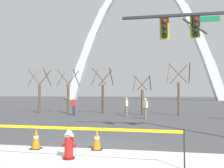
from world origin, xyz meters
TOP-DOWN VIEW (x-y plane):
  - ground_plane at (0.00, 0.00)m, footprint 240.00×240.00m
  - fire_hydrant at (-0.36, -1.25)m, footprint 0.46×0.48m
  - caution_tape_barrier at (0.06, -1.60)m, footprint 5.74×0.24m
  - traffic_cone_by_hydrant at (-1.94, -0.30)m, footprint 0.36×0.36m
  - traffic_cone_mid_sidewalk at (0.21, -0.06)m, footprint 0.36×0.36m
  - traffic_signal_gantry at (4.40, 2.95)m, footprint 5.02×0.44m
  - monument_arch at (-0.00, 56.93)m, footprint 44.82×2.48m
  - tree_far_left at (-8.95, 13.39)m, footprint 2.02×2.04m
  - tree_left_mid at (-5.81, 13.17)m, footprint 1.96×1.97m
  - tree_center_left at (-2.55, 13.98)m, footprint 2.04×2.05m
  - tree_center_right at (1.37, 12.58)m, footprint 1.66×1.67m
  - tree_right_mid at (4.56, 12.80)m, footprint 2.11×2.12m
  - pedestrian_walking_left at (-4.63, 11.41)m, footprint 0.39×0.35m
  - pedestrian_standing_center at (1.68, 9.87)m, footprint 0.39×0.37m
  - pedestrian_near_trees at (0.03, 11.69)m, footprint 0.31×0.39m

SIDE VIEW (x-z plane):
  - ground_plane at x=0.00m, z-range 0.00..0.00m
  - traffic_cone_by_hydrant at x=-1.94m, z-range -0.01..0.72m
  - traffic_cone_mid_sidewalk at x=0.21m, z-range -0.01..0.72m
  - fire_hydrant at x=-0.36m, z-range -0.03..0.96m
  - caution_tape_barrier at x=0.06m, z-range 0.20..1.25m
  - pedestrian_walking_left at x=-4.63m, z-range 0.02..1.61m
  - pedestrian_standing_center at x=1.68m, z-range 0.02..1.61m
  - pedestrian_near_trees at x=0.03m, z-range 0.02..1.61m
  - tree_center_right at x=1.37m, z-range -0.20..3.38m
  - tree_left_mid at x=-5.81m, z-range -0.24..4.01m
  - tree_far_left at x=-8.95m, z-range -0.24..4.15m
  - tree_center_left at x=-2.55m, z-range -0.25..4.19m
  - tree_right_mid at x=4.56m, z-range -0.25..4.33m
  - traffic_signal_gantry at x=4.40m, z-range 1.07..7.07m
  - monument_arch at x=0.00m, z-range -2.34..35.61m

